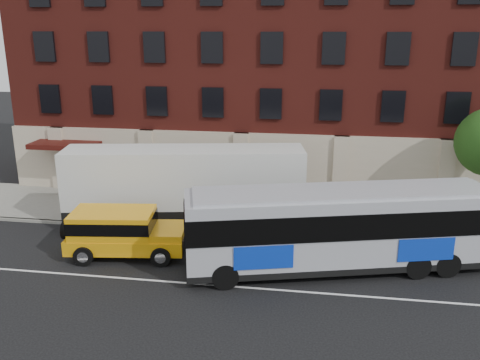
% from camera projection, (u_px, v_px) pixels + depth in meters
% --- Properties ---
extents(ground, '(120.00, 120.00, 0.00)m').
position_uv_depth(ground, '(198.00, 290.00, 20.73)').
color(ground, black).
rests_on(ground, ground).
extents(sidewalk, '(60.00, 6.00, 0.15)m').
position_uv_depth(sidewalk, '(234.00, 212.00, 29.23)').
color(sidewalk, '#9A988C').
rests_on(sidewalk, ground).
extents(kerb, '(60.00, 0.25, 0.15)m').
position_uv_depth(kerb, '(225.00, 232.00, 26.39)').
color(kerb, '#9A988C').
rests_on(kerb, ground).
extents(lane_line, '(60.00, 0.12, 0.01)m').
position_uv_depth(lane_line, '(201.00, 284.00, 21.21)').
color(lane_line, white).
rests_on(lane_line, ground).
extents(building, '(30.00, 12.10, 15.00)m').
position_uv_depth(building, '(253.00, 69.00, 34.55)').
color(building, maroon).
rests_on(building, sidewalk).
extents(sign_pole, '(0.30, 0.20, 2.50)m').
position_uv_depth(sign_pole, '(70.00, 198.00, 27.37)').
color(sign_pole, slate).
rests_on(sign_pole, ground).
extents(city_bus, '(13.68, 6.26, 3.67)m').
position_uv_depth(city_bus, '(340.00, 226.00, 22.00)').
color(city_bus, '#B1B3BC').
rests_on(city_bus, ground).
extents(yellow_suv, '(5.86, 3.05, 2.19)m').
position_uv_depth(yellow_suv, '(121.00, 230.00, 23.56)').
color(yellow_suv, '#FFAB10').
rests_on(yellow_suv, ground).
extents(shipping_container, '(12.85, 4.71, 4.20)m').
position_uv_depth(shipping_container, '(185.00, 187.00, 27.15)').
color(shipping_container, black).
rests_on(shipping_container, ground).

